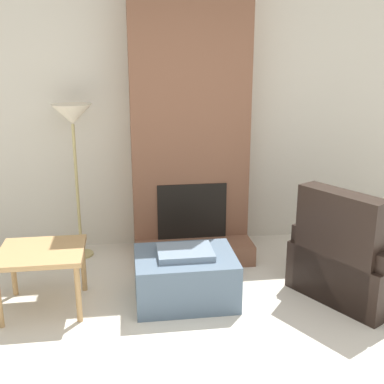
{
  "coord_description": "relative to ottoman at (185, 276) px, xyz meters",
  "views": [
    {
      "loc": [
        -0.64,
        -2.31,
        2.0
      ],
      "look_at": [
        0.0,
        2.18,
        0.68
      ],
      "focal_mm": 45.0,
      "sensor_mm": 36.0,
      "label": 1
    }
  ],
  "objects": [
    {
      "name": "armchair",
      "position": [
        1.45,
        -0.09,
        0.08
      ],
      "size": [
        1.22,
        1.22,
        0.95
      ],
      "rotation": [
        0.0,
        0.0,
        2.08
      ],
      "color": "black",
      "rests_on": "ground_plane"
    },
    {
      "name": "side_table",
      "position": [
        -1.14,
        0.03,
        0.23
      ],
      "size": [
        0.66,
        0.59,
        0.5
      ],
      "color": "tan",
      "rests_on": "ground_plane"
    },
    {
      "name": "fireplace",
      "position": [
        0.18,
        1.08,
        1.02
      ],
      "size": [
        1.15,
        0.79,
        2.6
      ],
      "color": "brown",
      "rests_on": "ground_plane"
    },
    {
      "name": "wall_back",
      "position": [
        0.18,
        1.35,
        1.09
      ],
      "size": [
        7.18,
        0.06,
        2.6
      ],
      "primitive_type": "cube",
      "color": "beige",
      "rests_on": "ground_plane"
    },
    {
      "name": "ottoman",
      "position": [
        0.0,
        0.0,
        0.0
      ],
      "size": [
        0.82,
        0.64,
        0.45
      ],
      "color": "slate",
      "rests_on": "ground_plane"
    },
    {
      "name": "floor_lamp_left",
      "position": [
        -0.94,
        1.06,
        1.15
      ],
      "size": [
        0.38,
        0.38,
        1.53
      ],
      "color": "tan",
      "rests_on": "ground_plane"
    }
  ]
}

